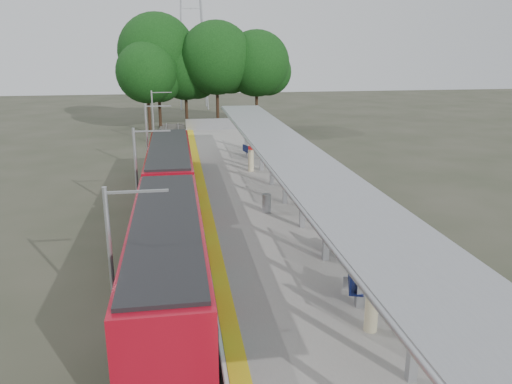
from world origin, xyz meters
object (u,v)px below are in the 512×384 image
at_px(info_pillar_near, 372,307).
at_px(litter_bin, 267,203).
at_px(bench_near, 353,282).
at_px(info_pillar_far, 251,160).
at_px(bench_far, 248,151).
at_px(train, 169,202).
at_px(bench_mid, 334,240).

height_order(info_pillar_near, litter_bin, info_pillar_near).
xyz_separation_m(bench_near, info_pillar_far, (-0.80, 19.20, 0.20)).
xyz_separation_m(bench_near, bench_far, (-0.36, 23.99, -0.10)).
height_order(train, bench_far, train).
bearing_deg(litter_bin, info_pillar_far, 86.73).
bearing_deg(info_pillar_far, train, -95.91).
xyz_separation_m(bench_far, info_pillar_far, (-0.44, -4.79, 0.30)).
bearing_deg(info_pillar_near, bench_near, 105.02).
relative_size(bench_near, litter_bin, 1.69).
height_order(info_pillar_near, info_pillar_far, info_pillar_near).
xyz_separation_m(train, info_pillar_near, (6.34, -11.29, -0.23)).
height_order(bench_far, litter_bin, litter_bin).
height_order(bench_near, bench_far, bench_near).
distance_m(train, info_pillar_near, 12.95).
distance_m(info_pillar_near, info_pillar_far, 21.35).
xyz_separation_m(train, litter_bin, (5.17, 0.78, -0.54)).
height_order(train, info_pillar_near, train).
xyz_separation_m(bench_near, bench_mid, (0.60, 4.06, -0.01)).
bearing_deg(bench_far, train, -128.39).
height_order(bench_mid, info_pillar_far, info_pillar_far).
relative_size(bench_near, bench_mid, 1.03).
bearing_deg(train, info_pillar_near, -60.68).
bearing_deg(info_pillar_far, bench_mid, -61.06).
bearing_deg(bench_mid, bench_near, -106.01).
bearing_deg(train, bench_near, -54.58).
bearing_deg(bench_far, litter_bin, -109.85).
bearing_deg(info_pillar_far, bench_far, 108.36).
relative_size(info_pillar_near, info_pillar_far, 1.03).
relative_size(bench_mid, info_pillar_far, 0.91).
relative_size(train, info_pillar_far, 15.02).
xyz_separation_m(train, info_pillar_far, (5.70, 10.05, -0.26)).
bearing_deg(litter_bin, bench_near, -82.37).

